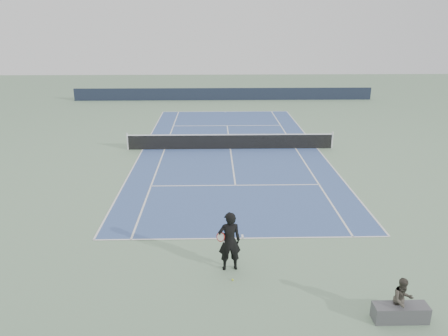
{
  "coord_description": "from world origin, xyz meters",
  "views": [
    {
      "loc": [
        -1.05,
        -26.29,
        7.64
      ],
      "look_at": [
        -0.57,
        -6.97,
        1.1
      ],
      "focal_mm": 35.0,
      "sensor_mm": 36.0,
      "label": 1
    }
  ],
  "objects_px": {
    "tennis_player": "(229,241)",
    "tennis_ball": "(233,280)",
    "tennis_net": "(230,141)",
    "spectator_bench": "(401,306)"
  },
  "relations": [
    {
      "from": "tennis_ball",
      "to": "spectator_bench",
      "type": "bearing_deg",
      "value": -24.3
    },
    {
      "from": "tennis_player",
      "to": "tennis_ball",
      "type": "height_order",
      "value": "tennis_player"
    },
    {
      "from": "tennis_net",
      "to": "tennis_player",
      "type": "bearing_deg",
      "value": -92.35
    },
    {
      "from": "tennis_net",
      "to": "tennis_ball",
      "type": "distance_m",
      "value": 14.64
    },
    {
      "from": "tennis_player",
      "to": "tennis_ball",
      "type": "xyz_separation_m",
      "value": [
        0.08,
        -0.69,
        -0.97
      ]
    },
    {
      "from": "tennis_net",
      "to": "tennis_player",
      "type": "height_order",
      "value": "tennis_player"
    },
    {
      "from": "tennis_net",
      "to": "tennis_player",
      "type": "relative_size",
      "value": 6.44
    },
    {
      "from": "tennis_net",
      "to": "spectator_bench",
      "type": "height_order",
      "value": "spectator_bench"
    },
    {
      "from": "tennis_net",
      "to": "tennis_ball",
      "type": "relative_size",
      "value": 195.46
    },
    {
      "from": "tennis_player",
      "to": "tennis_net",
      "type": "bearing_deg",
      "value": 87.65
    }
  ]
}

